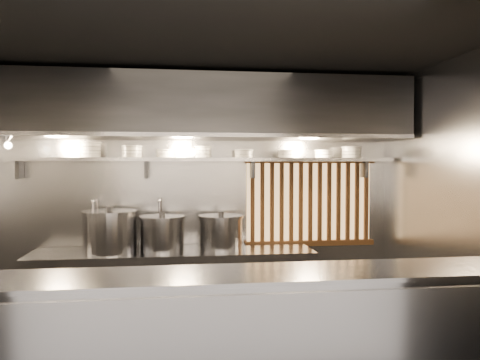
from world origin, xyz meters
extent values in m
plane|color=black|center=(0.00, 0.00, 2.80)|extent=(4.50, 4.50, 0.00)
plane|color=gray|center=(0.00, 1.50, 1.40)|extent=(4.50, 0.00, 4.50)
plane|color=gray|center=(2.25, 0.00, 1.40)|extent=(0.00, 3.00, 3.00)
cube|color=gray|center=(0.00, -0.95, 1.11)|extent=(4.50, 0.56, 0.03)
cube|color=gray|center=(-0.30, 1.13, 0.45)|extent=(3.00, 0.70, 0.90)
cube|color=gray|center=(0.00, 1.32, 1.88)|extent=(4.40, 0.34, 0.04)
cube|color=#2D2D30|center=(0.00, 1.10, 2.42)|extent=(4.40, 0.80, 0.65)
cube|color=gray|center=(0.00, 0.70, 2.12)|extent=(4.40, 0.03, 0.04)
cube|color=#EBB369|center=(1.30, 1.48, 1.38)|extent=(1.50, 0.02, 0.92)
cube|color=brown|center=(1.30, 1.43, 1.87)|extent=(1.56, 0.06, 0.06)
cube|color=brown|center=(1.30, 1.43, 0.89)|extent=(1.56, 0.06, 0.06)
cube|color=brown|center=(0.61, 1.43, 1.38)|extent=(0.04, 0.04, 0.92)
cube|color=brown|center=(0.72, 1.43, 1.38)|extent=(0.04, 0.04, 0.92)
cube|color=brown|center=(0.84, 1.43, 1.38)|extent=(0.04, 0.04, 0.92)
cube|color=brown|center=(0.95, 1.43, 1.38)|extent=(0.04, 0.04, 0.92)
cube|color=brown|center=(1.07, 1.43, 1.38)|extent=(0.04, 0.04, 0.92)
cube|color=brown|center=(1.18, 1.43, 1.38)|extent=(0.04, 0.04, 0.92)
cube|color=brown|center=(1.30, 1.43, 1.38)|extent=(0.04, 0.04, 0.92)
cube|color=brown|center=(1.42, 1.43, 1.38)|extent=(0.04, 0.04, 0.92)
cube|color=brown|center=(1.53, 1.43, 1.38)|extent=(0.04, 0.04, 0.92)
cube|color=brown|center=(1.65, 1.43, 1.38)|extent=(0.04, 0.04, 0.92)
cube|color=brown|center=(1.76, 1.43, 1.38)|extent=(0.04, 0.04, 0.92)
cube|color=brown|center=(1.88, 1.43, 1.38)|extent=(0.04, 0.04, 0.92)
cube|color=brown|center=(1.99, 1.43, 1.38)|extent=(0.04, 0.04, 0.92)
cylinder|color=silver|center=(-1.15, 1.45, 1.19)|extent=(0.03, 0.03, 0.48)
sphere|color=silver|center=(-1.15, 1.45, 1.43)|extent=(0.04, 0.04, 0.04)
cylinder|color=silver|center=(-1.15, 1.32, 1.43)|extent=(0.03, 0.26, 0.03)
sphere|color=silver|center=(-1.15, 1.19, 1.43)|extent=(0.04, 0.04, 0.04)
cylinder|color=silver|center=(-1.15, 1.19, 1.36)|extent=(0.03, 0.03, 0.14)
cylinder|color=silver|center=(-0.45, 1.45, 1.19)|extent=(0.03, 0.03, 0.48)
sphere|color=silver|center=(-0.45, 1.45, 1.43)|extent=(0.04, 0.04, 0.04)
cylinder|color=silver|center=(-0.45, 1.32, 1.43)|extent=(0.03, 0.26, 0.03)
sphere|color=silver|center=(-0.45, 1.19, 1.43)|extent=(0.04, 0.04, 0.04)
cylinder|color=silver|center=(-0.45, 1.19, 1.36)|extent=(0.03, 0.03, 0.14)
cone|color=gray|center=(-1.90, 0.85, 2.07)|extent=(0.25, 0.27, 0.20)
sphere|color=#FFE0B2|center=(-1.87, 0.83, 2.01)|extent=(0.07, 0.07, 0.07)
cylinder|color=#2D2D30|center=(-1.90, 0.95, 2.15)|extent=(0.02, 0.22, 0.02)
cylinder|color=#2D2D30|center=(-0.10, 1.20, 2.04)|extent=(0.01, 0.01, 0.12)
sphere|color=#FFE0B2|center=(-0.10, 1.20, 1.96)|extent=(0.09, 0.09, 0.09)
cylinder|color=gray|center=(-0.96, 1.10, 1.11)|extent=(0.72, 0.72, 0.41)
cylinder|color=gray|center=(-0.96, 1.10, 1.33)|extent=(0.76, 0.76, 0.03)
cylinder|color=#2D2D30|center=(-0.96, 1.10, 1.36)|extent=(0.06, 0.06, 0.04)
cylinder|color=gray|center=(-0.42, 1.14, 1.07)|extent=(0.61, 0.61, 0.34)
cylinder|color=gray|center=(-0.42, 1.14, 1.26)|extent=(0.65, 0.65, 0.03)
cylinder|color=#2D2D30|center=(-0.42, 1.14, 1.29)|extent=(0.06, 0.06, 0.04)
cylinder|color=gray|center=(0.21, 1.15, 1.07)|extent=(0.48, 0.48, 0.34)
cylinder|color=gray|center=(0.21, 1.15, 1.25)|extent=(0.51, 0.51, 0.03)
cylinder|color=#2D2D30|center=(0.21, 1.15, 1.29)|extent=(0.06, 0.06, 0.04)
cylinder|color=white|center=(-1.19, 1.32, 1.92)|extent=(0.22, 0.22, 0.03)
cylinder|color=white|center=(-1.19, 1.32, 1.96)|extent=(0.22, 0.22, 0.03)
cylinder|color=white|center=(-1.19, 1.32, 2.00)|extent=(0.22, 0.22, 0.03)
cylinder|color=white|center=(-1.19, 1.32, 2.03)|extent=(0.22, 0.22, 0.03)
cylinder|color=white|center=(-1.19, 1.32, 2.06)|extent=(0.24, 0.24, 0.01)
cylinder|color=white|center=(-0.75, 1.32, 1.92)|extent=(0.21, 0.21, 0.03)
cylinder|color=white|center=(-0.75, 1.32, 1.96)|extent=(0.21, 0.21, 0.03)
cylinder|color=white|center=(-0.75, 1.32, 2.00)|extent=(0.21, 0.21, 0.03)
cylinder|color=white|center=(-0.75, 1.32, 2.02)|extent=(0.23, 0.23, 0.01)
cylinder|color=white|center=(-0.38, 1.32, 1.92)|extent=(0.20, 0.20, 0.03)
cylinder|color=white|center=(-0.38, 1.32, 1.96)|extent=(0.20, 0.20, 0.03)
cylinder|color=white|center=(-0.38, 1.32, 1.99)|extent=(0.22, 0.22, 0.01)
cylinder|color=white|center=(0.03, 1.32, 1.92)|extent=(0.18, 0.18, 0.03)
cylinder|color=white|center=(0.03, 1.32, 1.96)|extent=(0.18, 0.18, 0.03)
cylinder|color=white|center=(0.03, 1.32, 2.00)|extent=(0.18, 0.18, 0.03)
cylinder|color=white|center=(0.03, 1.32, 2.02)|extent=(0.20, 0.20, 0.01)
cylinder|color=white|center=(0.49, 1.32, 1.92)|extent=(0.20, 0.20, 0.03)
cylinder|color=white|center=(0.49, 1.32, 1.96)|extent=(0.20, 0.20, 0.03)
cylinder|color=white|center=(0.49, 1.32, 1.99)|extent=(0.22, 0.22, 0.01)
cylinder|color=white|center=(0.99, 1.32, 1.92)|extent=(0.21, 0.21, 0.03)
cylinder|color=white|center=(0.99, 1.32, 1.96)|extent=(0.21, 0.21, 0.03)
cylinder|color=white|center=(0.99, 1.32, 1.99)|extent=(0.23, 0.23, 0.01)
cylinder|color=white|center=(1.42, 1.32, 1.92)|extent=(0.20, 0.20, 0.03)
cylinder|color=white|center=(1.42, 1.32, 1.96)|extent=(0.20, 0.20, 0.03)
cylinder|color=white|center=(1.42, 1.32, 1.99)|extent=(0.21, 0.21, 0.01)
cylinder|color=white|center=(1.76, 1.32, 1.92)|extent=(0.22, 0.22, 0.03)
cylinder|color=white|center=(1.76, 1.32, 1.96)|extent=(0.22, 0.22, 0.03)
cylinder|color=white|center=(1.76, 1.32, 2.00)|extent=(0.22, 0.22, 0.03)
cylinder|color=white|center=(1.76, 1.32, 2.02)|extent=(0.24, 0.24, 0.01)
camera|label=1|loc=(-0.25, -3.92, 1.83)|focal=35.00mm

